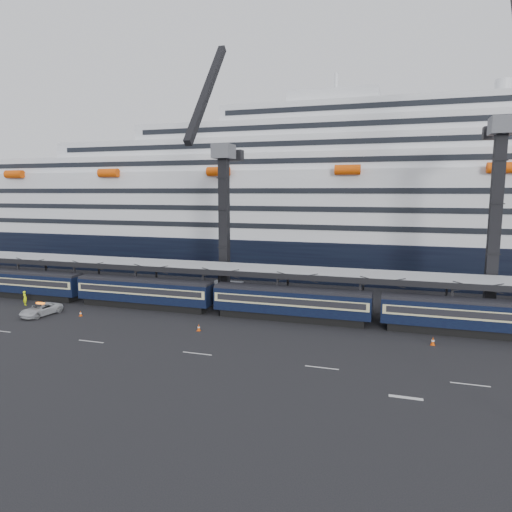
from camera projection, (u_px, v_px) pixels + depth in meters
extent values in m
plane|color=black|center=(349.00, 355.00, 43.43)|extent=(260.00, 260.00, 0.00)
cube|color=beige|center=(0.00, 331.00, 50.75)|extent=(3.00, 0.15, 0.02)
cube|color=beige|center=(91.00, 341.00, 47.24)|extent=(3.00, 0.15, 0.02)
cube|color=beige|center=(197.00, 353.00, 43.74)|extent=(3.00, 0.15, 0.02)
cube|color=beige|center=(322.00, 368.00, 40.23)|extent=(3.00, 0.15, 0.02)
cube|color=beige|center=(470.00, 384.00, 36.72)|extent=(3.00, 0.15, 0.02)
cube|color=beige|center=(406.00, 398.00, 34.40)|extent=(2.50, 0.40, 0.02)
cube|color=black|center=(25.00, 294.00, 66.85)|extent=(17.48, 2.40, 0.90)
cube|color=black|center=(24.00, 282.00, 66.60)|extent=(19.00, 2.80, 2.70)
cube|color=beige|center=(23.00, 280.00, 66.55)|extent=(18.62, 2.92, 1.05)
cube|color=black|center=(23.00, 280.00, 66.55)|extent=(17.86, 2.98, 0.70)
cube|color=black|center=(23.00, 272.00, 66.39)|extent=(19.00, 2.50, 0.35)
cube|color=black|center=(145.00, 304.00, 61.01)|extent=(17.48, 2.40, 0.90)
cube|color=black|center=(144.00, 291.00, 60.75)|extent=(19.00, 2.80, 2.70)
cube|color=beige|center=(144.00, 289.00, 60.71)|extent=(18.62, 2.92, 1.05)
cube|color=black|center=(144.00, 288.00, 60.70)|extent=(17.86, 2.98, 0.70)
cube|color=black|center=(144.00, 280.00, 60.54)|extent=(19.00, 2.50, 0.35)
cube|color=black|center=(291.00, 316.00, 55.16)|extent=(17.48, 2.40, 0.90)
cube|color=black|center=(291.00, 302.00, 54.91)|extent=(19.00, 2.80, 2.70)
cube|color=beige|center=(291.00, 299.00, 54.87)|extent=(18.62, 2.92, 1.05)
cube|color=black|center=(291.00, 299.00, 54.86)|extent=(17.86, 2.98, 0.70)
cube|color=black|center=(291.00, 289.00, 54.70)|extent=(19.00, 2.50, 0.35)
cube|color=black|center=(471.00, 331.00, 49.32)|extent=(17.48, 2.40, 0.90)
cube|color=black|center=(472.00, 315.00, 49.07)|extent=(19.00, 2.80, 2.70)
cube|color=beige|center=(473.00, 312.00, 49.02)|extent=(18.62, 2.92, 1.05)
cube|color=black|center=(473.00, 312.00, 49.02)|extent=(17.86, 2.98, 0.70)
cube|color=black|center=(473.00, 301.00, 48.85)|extent=(19.00, 2.50, 0.35)
cube|color=#9A9CA2|center=(362.00, 274.00, 55.91)|extent=(130.00, 6.00, 0.25)
cube|color=black|center=(360.00, 281.00, 53.11)|extent=(130.00, 0.25, 0.70)
cube|color=black|center=(364.00, 272.00, 58.79)|extent=(130.00, 0.25, 0.70)
cube|color=black|center=(19.00, 277.00, 68.25)|extent=(0.25, 0.25, 5.40)
cube|color=black|center=(46.00, 271.00, 73.55)|extent=(0.25, 0.25, 5.40)
cube|color=black|center=(75.00, 281.00, 65.33)|extent=(0.25, 0.25, 5.40)
cube|color=black|center=(99.00, 274.00, 70.63)|extent=(0.25, 0.25, 5.40)
cube|color=black|center=(136.00, 285.00, 62.41)|extent=(0.25, 0.25, 5.40)
cube|color=black|center=(157.00, 278.00, 67.71)|extent=(0.25, 0.25, 5.40)
cube|color=black|center=(203.00, 290.00, 59.49)|extent=(0.25, 0.25, 5.40)
cube|color=black|center=(219.00, 282.00, 64.78)|extent=(0.25, 0.25, 5.40)
cube|color=black|center=(277.00, 295.00, 56.57)|extent=(0.25, 0.25, 5.40)
cube|color=black|center=(288.00, 286.00, 61.86)|extent=(0.25, 0.25, 5.40)
cube|color=black|center=(360.00, 300.00, 53.64)|extent=(0.25, 0.25, 5.40)
cube|color=black|center=(363.00, 291.00, 58.94)|extent=(0.25, 0.25, 5.40)
cube|color=black|center=(451.00, 307.00, 50.72)|extent=(0.25, 0.25, 5.40)
cube|color=black|center=(446.00, 296.00, 56.02)|extent=(0.25, 0.25, 5.40)
cube|color=black|center=(374.00, 255.00, 86.45)|extent=(200.00, 28.00, 7.00)
cube|color=silver|center=(376.00, 204.00, 85.10)|extent=(190.00, 26.88, 12.00)
cube|color=silver|center=(378.00, 163.00, 84.04)|extent=(160.00, 24.64, 3.00)
cube|color=black|center=(374.00, 159.00, 72.34)|extent=(153.60, 0.12, 0.90)
cube|color=silver|center=(378.00, 147.00, 83.62)|extent=(124.00, 21.84, 3.00)
cube|color=black|center=(376.00, 141.00, 73.24)|extent=(119.04, 0.12, 0.90)
cube|color=silver|center=(379.00, 130.00, 83.19)|extent=(90.00, 19.04, 3.00)
cube|color=black|center=(377.00, 123.00, 74.14)|extent=(86.40, 0.12, 0.90)
cube|color=silver|center=(380.00, 113.00, 82.77)|extent=(56.00, 16.24, 3.00)
cube|color=black|center=(378.00, 105.00, 75.04)|extent=(53.76, 0.12, 0.90)
cube|color=silver|center=(336.00, 101.00, 84.75)|extent=(16.00, 12.00, 2.50)
cylinder|color=silver|center=(503.00, 89.00, 76.50)|extent=(2.80, 2.80, 3.00)
cylinder|color=#DB4906|center=(14.00, 174.00, 91.46)|extent=(4.00, 1.60, 1.60)
cylinder|color=#DB4906|center=(109.00, 173.00, 85.03)|extent=(4.00, 1.60, 1.60)
cylinder|color=#DB4906|center=(218.00, 171.00, 78.60)|extent=(4.00, 1.60, 1.60)
cylinder|color=#DB4906|center=(348.00, 170.00, 72.17)|extent=(4.00, 1.60, 1.60)
cylinder|color=#DB4906|center=(502.00, 168.00, 65.74)|extent=(4.00, 1.60, 1.60)
cube|color=#4B4C52|center=(225.00, 290.00, 67.11)|extent=(4.50, 4.50, 2.00)
cube|color=black|center=(224.00, 222.00, 65.69)|extent=(1.30, 1.30, 18.00)
cube|color=#4B4C52|center=(223.00, 151.00, 64.28)|extent=(2.60, 3.20, 2.00)
cube|color=black|center=(206.00, 92.00, 57.83)|extent=(0.90, 12.26, 14.37)
cube|color=black|center=(230.00, 153.00, 66.66)|extent=(0.90, 5.04, 0.90)
cube|color=black|center=(236.00, 155.00, 69.07)|extent=(2.20, 1.60, 1.60)
cube|color=#4B4C52|center=(488.00, 310.00, 55.93)|extent=(4.50, 4.50, 2.00)
cube|color=black|center=(495.00, 220.00, 54.38)|extent=(1.30, 1.30, 20.00)
cube|color=#4B4C52|center=(502.00, 125.00, 52.82)|extent=(2.60, 3.20, 2.00)
cube|color=black|center=(497.00, 129.00, 55.47)|extent=(0.90, 5.60, 0.90)
cube|color=black|center=(492.00, 133.00, 58.15)|extent=(2.20, 1.60, 1.60)
imported|color=#AEB1B5|center=(41.00, 310.00, 57.11)|extent=(3.10, 5.60, 1.48)
imported|color=#DDFF0D|center=(25.00, 298.00, 62.10)|extent=(0.85, 0.71, 2.00)
cube|color=#DB4906|center=(81.00, 316.00, 56.81)|extent=(0.35, 0.35, 0.04)
cone|color=#DB4906|center=(81.00, 313.00, 56.76)|extent=(0.30, 0.30, 0.67)
cylinder|color=white|center=(81.00, 313.00, 56.76)|extent=(0.25, 0.25, 0.11)
cube|color=#DB4906|center=(199.00, 331.00, 50.85)|extent=(0.39, 0.39, 0.04)
cone|color=#DB4906|center=(199.00, 327.00, 50.79)|extent=(0.33, 0.33, 0.75)
cylinder|color=white|center=(199.00, 327.00, 50.79)|extent=(0.28, 0.28, 0.12)
cube|color=#DB4906|center=(433.00, 345.00, 46.14)|extent=(0.43, 0.43, 0.05)
cone|color=#DB4906|center=(433.00, 341.00, 46.08)|extent=(0.36, 0.36, 0.82)
cylinder|color=white|center=(433.00, 341.00, 46.08)|extent=(0.31, 0.31, 0.14)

